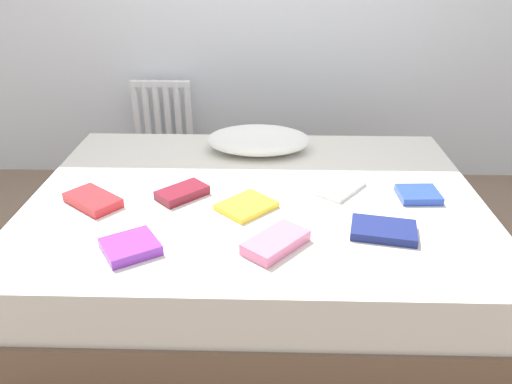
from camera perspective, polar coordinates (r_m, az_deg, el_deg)
The scene contains 12 objects.
ground_plane at distance 2.49m, azimuth -0.03°, elevation -10.42°, with size 8.00×8.00×0.00m, color #7F6651.
bed at distance 2.35m, azimuth -0.03°, elevation -5.63°, with size 2.00×1.50×0.50m.
radiator at distance 3.44m, azimuth -10.49°, elevation 7.65°, with size 0.39×0.04×0.58m.
pillow at distance 2.64m, azimuth 0.35°, elevation 5.93°, with size 0.54×0.34×0.13m, color white.
textbook_maroon at distance 2.20m, azimuth -8.38°, elevation -0.09°, with size 0.21×0.12×0.04m, color maroon.
textbook_blue at distance 2.28m, azimuth 17.97°, elevation -0.27°, with size 0.17×0.15×0.03m, color #2847B7.
textbook_yellow at distance 2.09m, azimuth -1.09°, elevation -1.58°, with size 0.22×0.18×0.03m, color yellow.
textbook_red at distance 2.23m, azimuth -18.05°, elevation -0.89°, with size 0.24×0.14×0.04m, color red.
textbook_white at distance 2.28m, azimuth 9.34°, elevation 0.52°, with size 0.24×0.16×0.02m, color white.
textbook_navy at distance 1.98m, azimuth 14.29°, elevation -4.22°, with size 0.24×0.16×0.03m, color navy.
textbook_purple at distance 1.87m, azimuth -14.09°, elevation -6.05°, with size 0.19×0.17×0.04m, color purple.
textbook_pink at distance 1.83m, azimuth 2.26°, elevation -5.74°, with size 0.25×0.13×0.04m, color pink.
Camera 1 is at (0.06, -1.97, 1.52)m, focal length 35.20 mm.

